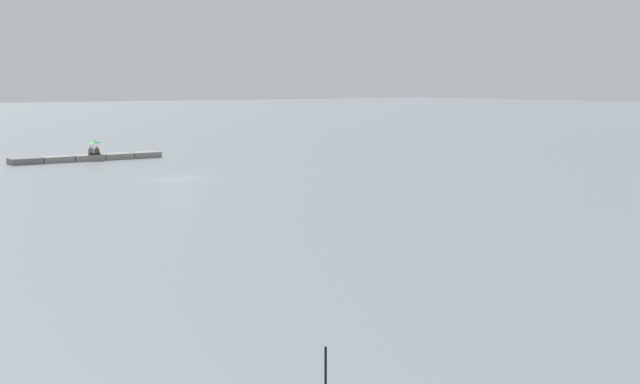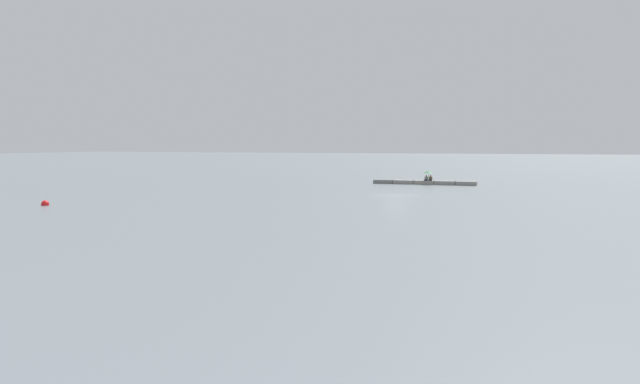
{
  "view_description": "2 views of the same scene",
  "coord_description": "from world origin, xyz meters",
  "px_view_note": "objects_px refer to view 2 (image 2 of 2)",
  "views": [
    {
      "loc": [
        26.14,
        53.82,
        6.7
      ],
      "look_at": [
        2.69,
        21.06,
        1.5
      ],
      "focal_mm": 47.31,
      "sensor_mm": 36.0,
      "label": 1
    },
    {
      "loc": [
        -12.8,
        59.76,
        5.37
      ],
      "look_at": [
        2.53,
        16.27,
        1.56
      ],
      "focal_mm": 33.25,
      "sensor_mm": 36.0,
      "label": 2
    }
  ],
  "objects_px": {
    "person_seated_grey_right": "(426,179)",
    "umbrella_open_green": "(429,172)",
    "mooring_buoy_near": "(45,204)",
    "person_seated_brown_left": "(430,179)"
  },
  "relations": [
    {
      "from": "person_seated_grey_right",
      "to": "umbrella_open_green",
      "type": "distance_m",
      "value": 0.93
    },
    {
      "from": "person_seated_brown_left",
      "to": "mooring_buoy_near",
      "type": "distance_m",
      "value": 46.1
    },
    {
      "from": "person_seated_grey_right",
      "to": "umbrella_open_green",
      "type": "bearing_deg",
      "value": -147.69
    },
    {
      "from": "umbrella_open_green",
      "to": "mooring_buoy_near",
      "type": "relative_size",
      "value": 2.11
    },
    {
      "from": "person_seated_grey_right",
      "to": "umbrella_open_green",
      "type": "relative_size",
      "value": 0.53
    },
    {
      "from": "person_seated_brown_left",
      "to": "mooring_buoy_near",
      "type": "bearing_deg",
      "value": 58.54
    },
    {
      "from": "person_seated_brown_left",
      "to": "person_seated_grey_right",
      "type": "xyz_separation_m",
      "value": [
        0.56,
        -0.01,
        0.0
      ]
    },
    {
      "from": "mooring_buoy_near",
      "to": "person_seated_grey_right",
      "type": "bearing_deg",
      "value": -125.9
    },
    {
      "from": "person_seated_brown_left",
      "to": "umbrella_open_green",
      "type": "distance_m",
      "value": 0.92
    },
    {
      "from": "person_seated_grey_right",
      "to": "mooring_buoy_near",
      "type": "relative_size",
      "value": 1.12
    }
  ]
}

